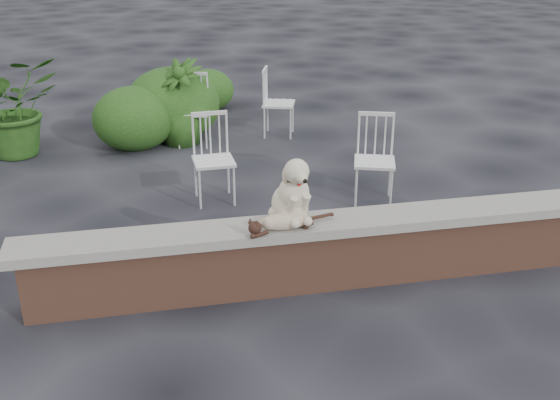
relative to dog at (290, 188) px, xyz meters
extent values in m
plane|color=black|center=(0.92, -0.05, -0.86)|extent=(60.00, 60.00, 0.00)
cube|color=brown|center=(0.92, -0.05, -0.61)|extent=(6.00, 0.30, 0.50)
cube|color=slate|center=(0.92, -0.05, -0.32)|extent=(6.20, 0.40, 0.08)
imported|color=#1C4513|center=(-2.68, 3.94, -0.24)|extent=(1.47, 1.42, 1.25)
imported|color=#1C4513|center=(-0.59, 3.93, -0.29)|extent=(0.90, 0.90, 1.14)
ellipsoid|color=#1C4513|center=(-1.21, 3.94, -0.48)|extent=(1.08, 0.99, 0.85)
ellipsoid|color=#1C4513|center=(-0.69, 4.26, -0.40)|extent=(1.30, 1.19, 1.03)
ellipsoid|color=#1C4513|center=(-0.06, 5.65, -0.57)|extent=(0.84, 0.77, 0.67)
camera|label=1|loc=(-1.07, -4.67, 1.94)|focal=42.29mm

